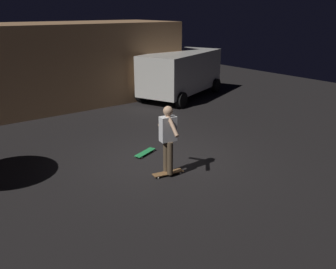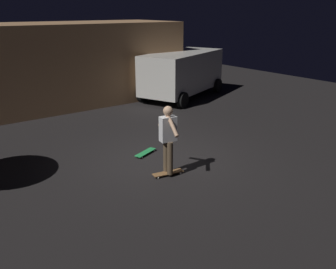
# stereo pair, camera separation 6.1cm
# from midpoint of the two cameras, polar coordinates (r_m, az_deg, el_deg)

# --- Properties ---
(ground_plane) EXTENTS (28.00, 28.00, 0.00)m
(ground_plane) POSITION_cam_midpoint_polar(r_m,az_deg,el_deg) (9.87, -1.01, -3.97)
(ground_plane) COLOR black
(low_building) EXTENTS (12.47, 3.81, 3.32)m
(low_building) POSITION_cam_midpoint_polar(r_m,az_deg,el_deg) (15.93, -20.59, 9.94)
(low_building) COLOR #AD7F56
(low_building) RESTS_ON ground_plane
(parked_van) EXTENTS (4.98, 3.61, 2.03)m
(parked_van) POSITION_cam_midpoint_polar(r_m,az_deg,el_deg) (16.77, 1.95, 9.78)
(parked_van) COLOR silver
(parked_van) RESTS_ON ground_plane
(skateboard_ridden) EXTENTS (0.80, 0.34, 0.07)m
(skateboard_ridden) POSITION_cam_midpoint_polar(r_m,az_deg,el_deg) (8.97, -0.20, -6.02)
(skateboard_ridden) COLOR olive
(skateboard_ridden) RESTS_ON ground_plane
(skateboard_spare) EXTENTS (0.80, 0.47, 0.07)m
(skateboard_spare) POSITION_cam_midpoint_polar(r_m,az_deg,el_deg) (10.22, -3.77, -2.83)
(skateboard_spare) COLOR green
(skateboard_spare) RESTS_ON ground_plane
(skater) EXTENTS (0.41, 0.98, 1.67)m
(skater) POSITION_cam_midpoint_polar(r_m,az_deg,el_deg) (8.60, -0.20, -0.08)
(skater) COLOR brown
(skater) RESTS_ON skateboard_ridden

